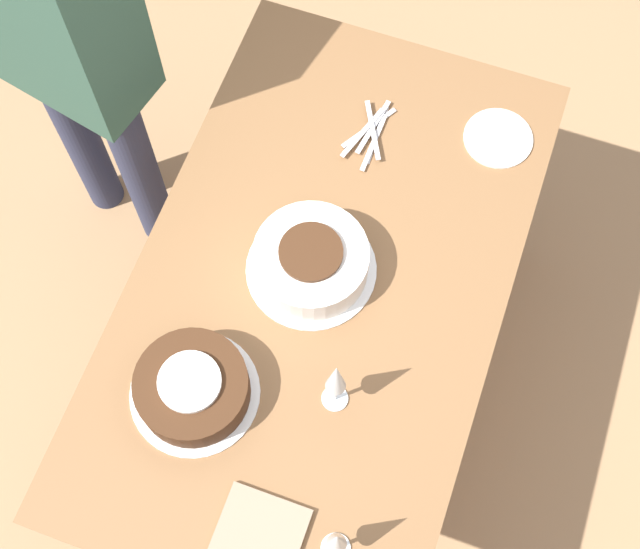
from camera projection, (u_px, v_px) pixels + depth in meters
ground_plane at (320, 377)px, 2.74m from camera, size 12.00×12.00×0.00m
dining_table at (320, 302)px, 2.15m from camera, size 1.43×0.84×0.76m
cake_center_white at (311, 261)px, 2.01m from camera, size 0.30×0.30×0.11m
cake_front_chocolate at (193, 388)px, 1.90m from camera, size 0.28×0.28×0.10m
wine_glass_near at (336, 379)px, 1.79m from camera, size 0.06×0.06×0.23m
wine_glass_far at (337, 541)px, 1.69m from camera, size 0.06×0.06×0.20m
dessert_plate_left at (498, 138)px, 2.18m from camera, size 0.17×0.17×0.01m
fork_pile at (372, 132)px, 2.18m from camera, size 0.21×0.11×0.02m
napkin_stack at (261, 532)px, 1.82m from camera, size 0.15×0.18×0.02m
person_cutting at (58, 31)px, 2.10m from camera, size 0.30×0.44×1.55m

